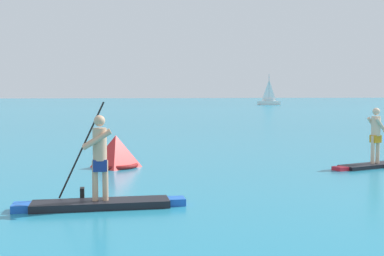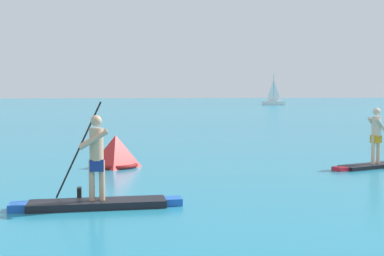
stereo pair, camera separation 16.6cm
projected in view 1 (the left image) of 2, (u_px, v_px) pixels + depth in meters
paddleboarder_near_left at (100, 190)px, 9.29m from camera, size 3.20×0.83×2.00m
paddleboarder_mid_center at (378, 154)px, 14.49m from camera, size 3.31×1.33×1.80m
race_marker_buoy at (116, 153)px, 14.43m from camera, size 1.31×1.31×0.93m
sailboat_right_horizon at (269, 101)px, 91.70m from camera, size 4.29×1.64×5.71m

